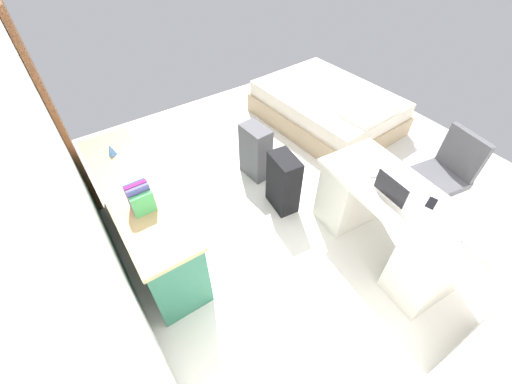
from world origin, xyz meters
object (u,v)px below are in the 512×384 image
laptop (394,191)px  credenza (143,217)px  bed (327,108)px  desk (389,222)px  suitcase_black (283,183)px  desk_lamp (470,215)px  figurine_small (111,150)px  office_chair (440,180)px  suitcase_spare_grey (255,152)px  computer_mouse (374,174)px  cell_phone_near_laptop (431,203)px

laptop → credenza: bearing=54.3°
credenza → bed: credenza is taller
desk → suitcase_black: bearing=23.9°
desk_lamp → figurine_small: bearing=37.7°
desk → laptop: (0.04, 0.07, 0.41)m
office_chair → figurine_small: 3.24m
suitcase_spare_grey → computer_mouse: bearing=-168.2°
computer_mouse → suitcase_black: bearing=35.6°
suitcase_spare_grey → cell_phone_near_laptop: 1.92m
figurine_small → desk_lamp: bearing=-142.3°
office_chair → desk_lamp: size_ratio=2.72×
desk_lamp → figurine_small: (2.33, 1.80, -0.16)m
bed → suitcase_black: size_ratio=2.98×
credenza → laptop: (-1.27, -1.77, 0.41)m
laptop → desk_lamp: size_ratio=0.94×
suitcase_black → laptop: laptop is taller
suitcase_spare_grey → desk_lamp: (-2.11, -0.35, 0.68)m
laptop → cell_phone_near_laptop: bearing=-141.0°
laptop → cell_phone_near_laptop: laptop is taller
office_chair → bed: (1.88, -0.22, -0.18)m
figurine_small → suitcase_spare_grey: bearing=-98.8°
computer_mouse → desk_lamp: desk_lamp is taller
suitcase_spare_grey → computer_mouse: size_ratio=6.62×
desk → bed: desk is taller
credenza → cell_phone_near_laptop: (-1.51, -1.96, 0.36)m
office_chair → figurine_small: size_ratio=8.55×
figurine_small → suitcase_black: bearing=-120.4°
suitcase_black → figurine_small: size_ratio=6.04×
computer_mouse → cell_phone_near_laptop: bearing=-160.9°
computer_mouse → figurine_small: figurine_small is taller
desk → desk_lamp: desk_lamp is taller
credenza → figurine_small: (0.52, 0.00, 0.45)m
cell_phone_near_laptop → suitcase_black: bearing=7.9°
bed → computer_mouse: computer_mouse is taller
office_chair → cell_phone_near_laptop: (-0.27, 0.73, 0.34)m
suitcase_black → desk_lamp: bearing=-158.2°
computer_mouse → credenza: bearing=65.3°
laptop → desk_lamp: (-0.54, -0.03, 0.21)m
desk → credenza: credenza is taller
office_chair → desk_lamp: bearing=123.1°
computer_mouse → office_chair: bearing=-99.8°
credenza → suitcase_black: size_ratio=2.71×
office_chair → computer_mouse: office_chair is taller
laptop → cell_phone_near_laptop: size_ratio=2.40×
desk_lamp → bed: bearing=-24.3°
cell_phone_near_laptop → desk_lamp: desk_lamp is taller
credenza → computer_mouse: 2.13m
suitcase_black → desk_lamp: desk_lamp is taller
bed → figurine_small: (-0.13, 2.92, 0.61)m
desk_lamp → desk: bearing=-4.7°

